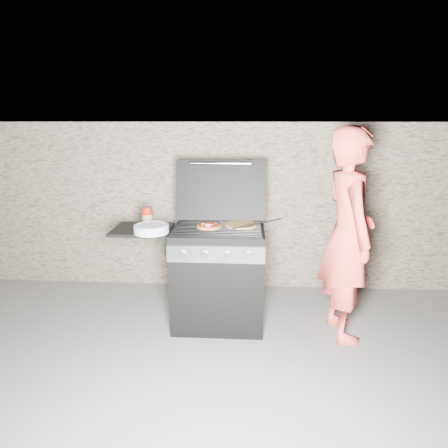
# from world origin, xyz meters

# --- Properties ---
(ground) EXTENTS (50.00, 50.00, 0.00)m
(ground) POSITION_xyz_m (0.00, 0.00, 0.00)
(ground) COLOR slate
(stone_wall) EXTENTS (8.00, 0.35, 1.80)m
(stone_wall) POSITION_xyz_m (0.00, 1.05, 0.90)
(stone_wall) COLOR gray
(stone_wall) RESTS_ON ground
(gas_grill) EXTENTS (1.34, 0.79, 0.91)m
(gas_grill) POSITION_xyz_m (-0.25, 0.00, 0.46)
(gas_grill) COLOR black
(gas_grill) RESTS_ON ground
(pizza_topped) EXTENTS (0.27, 0.27, 0.02)m
(pizza_topped) POSITION_xyz_m (-0.08, 0.03, 0.92)
(pizza_topped) COLOR #C4763A
(pizza_topped) RESTS_ON gas_grill
(pizza_plain) EXTENTS (0.37, 0.37, 0.02)m
(pizza_plain) POSITION_xyz_m (0.20, 0.10, 0.92)
(pizza_plain) COLOR #EAB05E
(pizza_plain) RESTS_ON gas_grill
(sauce_jar) EXTENTS (0.13, 0.13, 0.15)m
(sauce_jar) POSITION_xyz_m (-0.66, 0.16, 0.98)
(sauce_jar) COLOR maroon
(sauce_jar) RESTS_ON gas_grill
(blue_carton) EXTENTS (0.06, 0.04, 0.14)m
(blue_carton) POSITION_xyz_m (-0.69, 0.23, 0.97)
(blue_carton) COLOR #0F32AA
(blue_carton) RESTS_ON gas_grill
(plate_stack) EXTENTS (0.31, 0.31, 0.07)m
(plate_stack) POSITION_xyz_m (-0.55, -0.14, 0.94)
(plate_stack) COLOR silver
(plate_stack) RESTS_ON gas_grill
(person) EXTENTS (0.50, 0.70, 1.78)m
(person) POSITION_xyz_m (1.08, -0.10, 0.89)
(person) COLOR #E74D3E
(person) RESTS_ON ground
(tongs) EXTENTS (0.44, 0.10, 0.09)m
(tongs) POSITION_xyz_m (0.33, 0.00, 0.96)
(tongs) COLOR black
(tongs) RESTS_ON gas_grill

